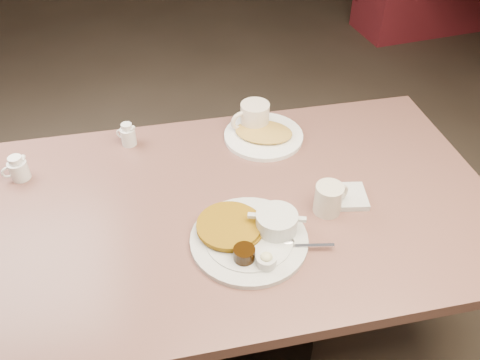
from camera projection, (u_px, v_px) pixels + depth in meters
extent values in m
cube|color=#4C3F33|center=(241.00, 341.00, 1.92)|extent=(7.00, 8.00, 0.02)
cube|color=#84564C|center=(241.00, 207.00, 1.43)|extent=(1.50, 0.90, 0.04)
cylinder|color=black|center=(241.00, 281.00, 1.66)|extent=(0.14, 0.14, 0.69)
cylinder|color=black|center=(241.00, 337.00, 1.90)|extent=(0.56, 0.56, 0.03)
cylinder|color=silver|center=(249.00, 240.00, 1.30)|extent=(0.40, 0.40, 0.01)
cylinder|color=silver|center=(249.00, 237.00, 1.29)|extent=(0.30, 0.30, 0.00)
cylinder|color=#88600A|center=(231.00, 227.00, 1.31)|extent=(0.23, 0.23, 0.01)
cylinder|color=#88600A|center=(229.00, 225.00, 1.30)|extent=(0.22, 0.22, 0.01)
cylinder|color=silver|center=(277.00, 222.00, 1.30)|extent=(0.14, 0.14, 0.05)
cube|color=silver|center=(252.00, 216.00, 1.29)|extent=(0.03, 0.02, 0.01)
cube|color=silver|center=(302.00, 219.00, 1.28)|extent=(0.03, 0.02, 0.01)
ellipsoid|color=silver|center=(272.00, 217.00, 1.30)|extent=(0.06, 0.06, 0.03)
ellipsoid|color=silver|center=(283.00, 221.00, 1.28)|extent=(0.06, 0.06, 0.02)
cylinder|color=black|center=(244.00, 254.00, 1.23)|extent=(0.07, 0.07, 0.04)
cylinder|color=silver|center=(266.00, 261.00, 1.22)|extent=(0.07, 0.07, 0.03)
ellipsoid|color=beige|center=(266.00, 257.00, 1.21)|extent=(0.04, 0.04, 0.02)
cube|color=#BBBABF|center=(311.00, 245.00, 1.27)|extent=(0.12, 0.03, 0.00)
ellipsoid|color=#BBBABF|center=(287.00, 241.00, 1.28)|extent=(0.04, 0.04, 0.01)
cylinder|color=beige|center=(328.00, 199.00, 1.36)|extent=(0.10, 0.10, 0.09)
cylinder|color=black|center=(330.00, 188.00, 1.34)|extent=(0.08, 0.08, 0.01)
torus|color=beige|center=(340.00, 193.00, 1.38)|extent=(0.06, 0.03, 0.06)
cube|color=beige|center=(343.00, 197.00, 1.42)|extent=(0.15, 0.13, 0.02)
cylinder|color=#F6E5CF|center=(255.00, 117.00, 1.66)|extent=(0.12, 0.12, 0.10)
torus|color=#F6E5CF|center=(241.00, 121.00, 1.65)|extent=(0.07, 0.03, 0.07)
cylinder|color=white|center=(19.00, 170.00, 1.48)|extent=(0.06, 0.06, 0.06)
cylinder|color=white|center=(15.00, 160.00, 1.45)|extent=(0.04, 0.04, 0.02)
cone|color=white|center=(23.00, 159.00, 1.47)|extent=(0.02, 0.02, 0.02)
torus|color=white|center=(8.00, 172.00, 1.47)|extent=(0.04, 0.02, 0.04)
cylinder|color=white|center=(128.00, 137.00, 1.61)|extent=(0.05, 0.05, 0.06)
cylinder|color=white|center=(127.00, 127.00, 1.59)|extent=(0.04, 0.04, 0.02)
cone|color=white|center=(132.00, 129.00, 1.58)|extent=(0.02, 0.02, 0.02)
torus|color=white|center=(121.00, 134.00, 1.62)|extent=(0.03, 0.02, 0.04)
cylinder|color=white|center=(264.00, 136.00, 1.65)|extent=(0.36, 0.36, 0.01)
ellipsoid|color=gold|center=(264.00, 132.00, 1.64)|extent=(0.24, 0.21, 0.02)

